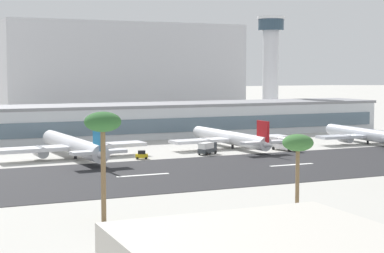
{
  "coord_description": "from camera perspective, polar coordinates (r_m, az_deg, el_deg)",
  "views": [
    {
      "loc": [
        -84.53,
        -129.98,
        22.77
      ],
      "look_at": [
        -9.24,
        41.49,
        6.35
      ],
      "focal_mm": 59.85,
      "sensor_mm": 36.0,
      "label": 1
    }
  ],
  "objects": [
    {
      "name": "ground_plane",
      "position": [
        156.71,
        9.25,
        -3.41
      ],
      "size": [
        1400.0,
        1400.0,
        0.0
      ],
      "primitive_type": "plane",
      "color": "#B2AFA8"
    },
    {
      "name": "runway_strip",
      "position": [
        156.99,
        9.18,
        -3.38
      ],
      "size": [
        800.0,
        43.3,
        0.08
      ],
      "primitive_type": "cube",
      "color": "#262628",
      "rests_on": "ground_plane"
    },
    {
      "name": "runway_centreline_dash_3",
      "position": [
        139.91,
        -4.39,
        -4.33
      ],
      "size": [
        12.0,
        1.2,
        0.01
      ],
      "primitive_type": "cube",
      "color": "white",
      "rests_on": "runway_strip"
    },
    {
      "name": "runway_centreline_dash_4",
      "position": [
        156.45,
        8.87,
        -3.39
      ],
      "size": [
        12.0,
        1.2,
        0.01
      ],
      "primitive_type": "cube",
      "color": "white",
      "rests_on": "runway_strip"
    },
    {
      "name": "terminal_building",
      "position": [
        224.78,
        -1.71,
        0.65
      ],
      "size": [
        158.46,
        24.49,
        11.39
      ],
      "color": "silver",
      "rests_on": "ground_plane"
    },
    {
      "name": "control_tower",
      "position": [
        280.11,
        7.02,
        5.76
      ],
      "size": [
        11.94,
        11.94,
        46.02
      ],
      "color": "silver",
      "rests_on": "ground_plane"
    },
    {
      "name": "distant_hotel_block",
      "position": [
        330.82,
        -5.91,
        5.09
      ],
      "size": [
        122.52,
        32.24,
        46.75
      ],
      "primitive_type": "cube",
      "color": "#BCBCC1",
      "rests_on": "ground_plane"
    },
    {
      "name": "airliner_blue_tail_gate_0",
      "position": [
        168.13,
        -10.39,
        -1.73
      ],
      "size": [
        39.22,
        49.32,
        10.29
      ],
      "rotation": [
        0.0,
        0.0,
        1.64
      ],
      "color": "silver",
      "rests_on": "ground_plane"
    },
    {
      "name": "airliner_red_tail_gate_1",
      "position": [
        187.71,
        3.6,
        -1.06
      ],
      "size": [
        38.1,
        44.22,
        9.23
      ],
      "rotation": [
        0.0,
        0.0,
        1.63
      ],
      "color": "white",
      "rests_on": "ground_plane"
    },
    {
      "name": "airliner_black_tail_gate_2",
      "position": [
        205.9,
        15.36,
        -0.73
      ],
      "size": [
        33.23,
        42.43,
        8.85
      ],
      "rotation": [
        0.0,
        0.0,
        1.52
      ],
      "color": "silver",
      "rests_on": "ground_plane"
    },
    {
      "name": "service_baggage_tug_0",
      "position": [
        165.71,
        -4.51,
        -2.54
      ],
      "size": [
        3.55,
        2.7,
        2.2
      ],
      "rotation": [
        0.0,
        0.0,
        2.81
      ],
      "color": "gold",
      "rests_on": "ground_plane"
    },
    {
      "name": "service_fuel_truck_1",
      "position": [
        184.31,
        8.22,
        -1.5
      ],
      "size": [
        4.89,
        8.89,
        3.95
      ],
      "rotation": [
        0.0,
        0.0,
        1.86
      ],
      "color": "white",
      "rests_on": "ground_plane"
    },
    {
      "name": "service_box_truck_2",
      "position": [
        174.09,
        1.39,
        -1.91
      ],
      "size": [
        6.39,
        5.11,
        3.25
      ],
      "rotation": [
        0.0,
        0.0,
        0.53
      ],
      "color": "#2D3338",
      "rests_on": "ground_plane"
    },
    {
      "name": "palm_tree_0",
      "position": [
        97.15,
        9.42,
        -1.68
      ],
      "size": [
        4.68,
        4.68,
        13.28
      ],
      "color": "brown",
      "rests_on": "ground_plane"
    },
    {
      "name": "palm_tree_2",
      "position": [
        96.35,
        -7.96,
        0.04
      ],
      "size": [
        5.55,
        5.55,
        16.67
      ],
      "color": "brown",
      "rests_on": "ground_plane"
    }
  ]
}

